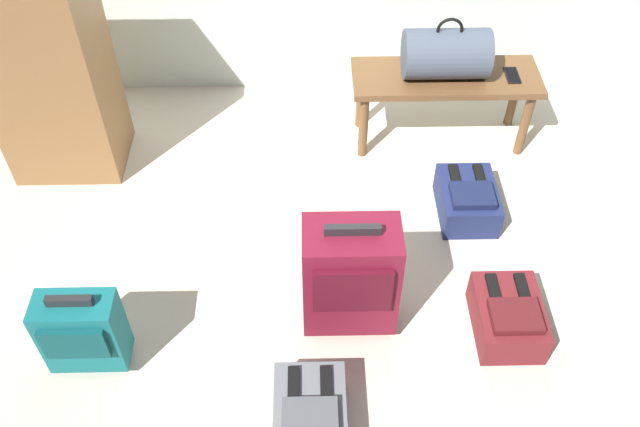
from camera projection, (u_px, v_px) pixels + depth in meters
ground_plane at (349, 280)px, 3.21m from camera, size 6.60×6.60×0.00m
bench at (445, 86)px, 3.66m from camera, size 1.00×0.36×0.44m
duffel_bag_slate at (446, 54)px, 3.52m from camera, size 0.44×0.26×0.34m
cell_phone at (512, 75)px, 3.60m from camera, size 0.07×0.14×0.01m
suitcase_upright_burgundy at (350, 276)px, 2.82m from camera, size 0.40×0.26×0.62m
suitcase_small_teal at (82, 332)px, 2.73m from camera, size 0.32×0.19×0.46m
backpack_maroon at (508, 317)px, 2.96m from camera, size 0.28×0.38×0.21m
backpack_navy at (467, 200)px, 3.45m from camera, size 0.28×0.38×0.21m
backpack_grey at (310, 416)px, 2.64m from camera, size 0.28×0.38×0.21m
side_cabinet at (50, 76)px, 3.41m from camera, size 0.56×0.44×1.10m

